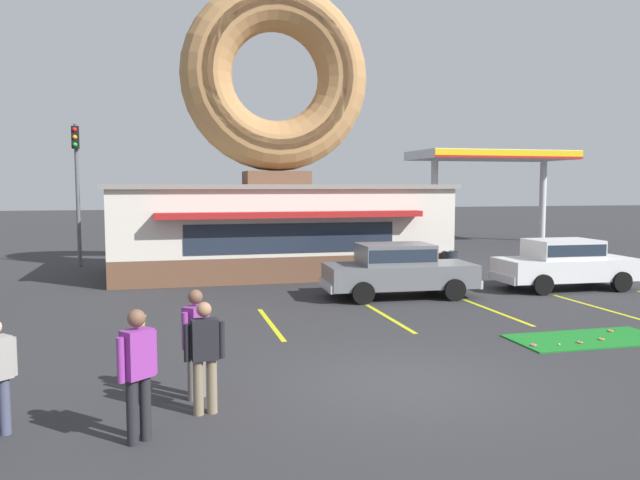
{
  "coord_description": "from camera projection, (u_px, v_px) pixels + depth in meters",
  "views": [
    {
      "loc": [
        -3.87,
        -9.62,
        3.32
      ],
      "look_at": [
        -0.24,
        5.0,
        2.0
      ],
      "focal_mm": 35.0,
      "sensor_mm": 36.0,
      "label": 1
    }
  ],
  "objects": [
    {
      "name": "ground_plane",
      "position": [
        405.0,
        383.0,
        10.52
      ],
      "size": [
        160.0,
        160.0,
        0.0
      ],
      "primitive_type": "plane",
      "color": "#2D2D30"
    },
    {
      "name": "donut_shop_building",
      "position": [
        276.0,
        174.0,
        23.73
      ],
      "size": [
        12.3,
        6.75,
        10.96
      ],
      "color": "brown",
      "rests_on": "ground"
    },
    {
      "name": "putting_mat",
      "position": [
        588.0,
        339.0,
        13.44
      ],
      "size": [
        3.35,
        1.53,
        0.03
      ],
      "primitive_type": "cube",
      "color": "#197523",
      "rests_on": "ground"
    },
    {
      "name": "mini_donut_near_left",
      "position": [
        601.0,
        339.0,
        13.3
      ],
      "size": [
        0.13,
        0.13,
        0.04
      ],
      "primitive_type": "torus",
      "color": "#D17F47",
      "rests_on": "putting_mat"
    },
    {
      "name": "mini_donut_near_right",
      "position": [
        580.0,
        342.0,
        13.04
      ],
      "size": [
        0.13,
        0.13,
        0.04
      ],
      "primitive_type": "torus",
      "color": "#A5724C",
      "rests_on": "putting_mat"
    },
    {
      "name": "mini_donut_mid_left",
      "position": [
        611.0,
        331.0,
        14.06
      ],
      "size": [
        0.13,
        0.13,
        0.04
      ],
      "primitive_type": "torus",
      "color": "#D17F47",
      "rests_on": "putting_mat"
    },
    {
      "name": "mini_donut_mid_centre",
      "position": [
        533.0,
        345.0,
        12.81
      ],
      "size": [
        0.13,
        0.13,
        0.04
      ],
      "primitive_type": "torus",
      "color": "#D8667F",
      "rests_on": "putting_mat"
    },
    {
      "name": "golf_ball",
      "position": [
        559.0,
        344.0,
        12.84
      ],
      "size": [
        0.04,
        0.04,
        0.04
      ],
      "primitive_type": "sphere",
      "color": "white",
      "rests_on": "putting_mat"
    },
    {
      "name": "car_grey",
      "position": [
        398.0,
        268.0,
        18.5
      ],
      "size": [
        4.63,
        2.13,
        1.6
      ],
      "color": "slate",
      "rests_on": "ground"
    },
    {
      "name": "car_white",
      "position": [
        565.0,
        262.0,
        19.97
      ],
      "size": [
        4.61,
        2.09,
        1.6
      ],
      "color": "silver",
      "rests_on": "ground"
    },
    {
      "name": "pedestrian_leather_jacket_man",
      "position": [
        138.0,
        369.0,
        7.99
      ],
      "size": [
        0.49,
        0.43,
        1.75
      ],
      "color": "#232328",
      "rests_on": "ground"
    },
    {
      "name": "pedestrian_clipboard_woman",
      "position": [
        205.0,
        352.0,
        9.01
      ],
      "size": [
        0.59,
        0.29,
        1.65
      ],
      "color": "#7F7056",
      "rests_on": "ground"
    },
    {
      "name": "pedestrian_beanie_man",
      "position": [
        196.0,
        338.0,
        9.66
      ],
      "size": [
        0.44,
        0.46,
        1.72
      ],
      "color": "slate",
      "rests_on": "ground"
    },
    {
      "name": "trash_bin",
      "position": [
        450.0,
        264.0,
        22.33
      ],
      "size": [
        0.57,
        0.57,
        0.97
      ],
      "color": "#232833",
      "rests_on": "ground"
    },
    {
      "name": "traffic_light_pole",
      "position": [
        77.0,
        176.0,
        25.29
      ],
      "size": [
        0.28,
        0.47,
        5.8
      ],
      "color": "#595B60",
      "rests_on": "ground"
    },
    {
      "name": "gas_station_canopy",
      "position": [
        491.0,
        159.0,
        36.12
      ],
      "size": [
        9.0,
        4.46,
        5.3
      ],
      "color": "silver",
      "rests_on": "ground"
    },
    {
      "name": "parking_stripe_far_left",
      "position": [
        141.0,
        331.0,
        14.28
      ],
      "size": [
        0.12,
        3.6,
        0.01
      ],
      "primitive_type": "cube",
      "color": "yellow",
      "rests_on": "ground"
    },
    {
      "name": "parking_stripe_left",
      "position": [
        271.0,
        324.0,
        15.0
      ],
      "size": [
        0.12,
        3.6,
        0.01
      ],
      "primitive_type": "cube",
      "color": "yellow",
      "rests_on": "ground"
    },
    {
      "name": "parking_stripe_mid_left",
      "position": [
        388.0,
        317.0,
        15.72
      ],
      "size": [
        0.12,
        3.6,
        0.01
      ],
      "primitive_type": "cube",
      "color": "yellow",
      "rests_on": "ground"
    },
    {
      "name": "parking_stripe_centre",
      "position": [
        495.0,
        312.0,
        16.44
      ],
      "size": [
        0.12,
        3.6,
        0.01
      ],
      "primitive_type": "cube",
      "color": "yellow",
      "rests_on": "ground"
    },
    {
      "name": "parking_stripe_mid_right",
      "position": [
        593.0,
        306.0,
        17.16
      ],
      "size": [
        0.12,
        3.6,
        0.01
      ],
      "primitive_type": "cube",
      "color": "yellow",
      "rests_on": "ground"
    }
  ]
}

